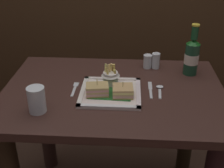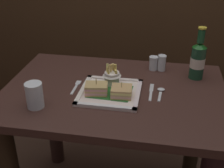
{
  "view_description": "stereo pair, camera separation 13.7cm",
  "coord_description": "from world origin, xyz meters",
  "px_view_note": "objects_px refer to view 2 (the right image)",
  "views": [
    {
      "loc": [
        0.07,
        -1.23,
        1.43
      ],
      "look_at": [
        -0.01,
        -0.02,
        0.78
      ],
      "focal_mm": 48.25,
      "sensor_mm": 36.0,
      "label": 1
    },
    {
      "loc": [
        0.21,
        -1.21,
        1.43
      ],
      "look_at": [
        -0.01,
        -0.02,
        0.78
      ],
      "focal_mm": 48.25,
      "sensor_mm": 36.0,
      "label": 2
    }
  ],
  "objects_px": {
    "fries_cup": "(112,76)",
    "pepper_shaker": "(162,64)",
    "spoon": "(161,91)",
    "salt_shaker": "(153,64)",
    "square_plate": "(110,92)",
    "sandwich_half_right": "(121,92)",
    "knife": "(151,91)",
    "sandwich_half_left": "(96,89)",
    "water_glass": "(35,97)",
    "fork": "(76,86)",
    "dining_table": "(114,121)",
    "beer_bottle": "(198,59)"
  },
  "relations": [
    {
      "from": "spoon",
      "to": "fork",
      "type": "bearing_deg",
      "value": -177.34
    },
    {
      "from": "sandwich_half_left",
      "to": "knife",
      "type": "height_order",
      "value": "sandwich_half_left"
    },
    {
      "from": "sandwich_half_right",
      "to": "fork",
      "type": "bearing_deg",
      "value": 164.01
    },
    {
      "from": "square_plate",
      "to": "knife",
      "type": "relative_size",
      "value": 1.73
    },
    {
      "from": "spoon",
      "to": "square_plate",
      "type": "bearing_deg",
      "value": -166.12
    },
    {
      "from": "square_plate",
      "to": "pepper_shaker",
      "type": "xyz_separation_m",
      "value": [
        0.22,
        0.29,
        0.03
      ]
    },
    {
      "from": "dining_table",
      "to": "beer_bottle",
      "type": "height_order",
      "value": "beer_bottle"
    },
    {
      "from": "water_glass",
      "to": "knife",
      "type": "distance_m",
      "value": 0.52
    },
    {
      "from": "spoon",
      "to": "salt_shaker",
      "type": "bearing_deg",
      "value": 101.67
    },
    {
      "from": "dining_table",
      "to": "sandwich_half_left",
      "type": "relative_size",
      "value": 9.61
    },
    {
      "from": "knife",
      "to": "salt_shaker",
      "type": "distance_m",
      "value": 0.24
    },
    {
      "from": "water_glass",
      "to": "spoon",
      "type": "relative_size",
      "value": 0.93
    },
    {
      "from": "sandwich_half_left",
      "to": "spoon",
      "type": "bearing_deg",
      "value": 16.43
    },
    {
      "from": "knife",
      "to": "salt_shaker",
      "type": "height_order",
      "value": "salt_shaker"
    },
    {
      "from": "square_plate",
      "to": "sandwich_half_right",
      "type": "height_order",
      "value": "sandwich_half_right"
    },
    {
      "from": "beer_bottle",
      "to": "pepper_shaker",
      "type": "relative_size",
      "value": 3.15
    },
    {
      "from": "dining_table",
      "to": "sandwich_half_right",
      "type": "bearing_deg",
      "value": -56.13
    },
    {
      "from": "beer_bottle",
      "to": "salt_shaker",
      "type": "height_order",
      "value": "beer_bottle"
    },
    {
      "from": "square_plate",
      "to": "fork",
      "type": "relative_size",
      "value": 2.03
    },
    {
      "from": "square_plate",
      "to": "salt_shaker",
      "type": "xyz_separation_m",
      "value": [
        0.18,
        0.29,
        0.03
      ]
    },
    {
      "from": "knife",
      "to": "salt_shaker",
      "type": "relative_size",
      "value": 2.16
    },
    {
      "from": "dining_table",
      "to": "pepper_shaker",
      "type": "distance_m",
      "value": 0.39
    },
    {
      "from": "fries_cup",
      "to": "beer_bottle",
      "type": "xyz_separation_m",
      "value": [
        0.4,
        0.16,
        0.05
      ]
    },
    {
      "from": "knife",
      "to": "sandwich_half_right",
      "type": "bearing_deg",
      "value": -147.69
    },
    {
      "from": "square_plate",
      "to": "sandwich_half_right",
      "type": "distance_m",
      "value": 0.07
    },
    {
      "from": "sandwich_half_right",
      "to": "fork",
      "type": "distance_m",
      "value": 0.24
    },
    {
      "from": "dining_table",
      "to": "square_plate",
      "type": "bearing_deg",
      "value": -106.13
    },
    {
      "from": "dining_table",
      "to": "fork",
      "type": "xyz_separation_m",
      "value": [
        -0.18,
        -0.0,
        0.18
      ]
    },
    {
      "from": "salt_shaker",
      "to": "sandwich_half_left",
      "type": "bearing_deg",
      "value": -126.13
    },
    {
      "from": "spoon",
      "to": "salt_shaker",
      "type": "distance_m",
      "value": 0.25
    },
    {
      "from": "dining_table",
      "to": "spoon",
      "type": "height_order",
      "value": "spoon"
    },
    {
      "from": "sandwich_half_right",
      "to": "pepper_shaker",
      "type": "height_order",
      "value": "pepper_shaker"
    },
    {
      "from": "beer_bottle",
      "to": "spoon",
      "type": "relative_size",
      "value": 2.2
    },
    {
      "from": "water_glass",
      "to": "salt_shaker",
      "type": "bearing_deg",
      "value": 44.45
    },
    {
      "from": "fries_cup",
      "to": "pepper_shaker",
      "type": "height_order",
      "value": "fries_cup"
    },
    {
      "from": "sandwich_half_left",
      "to": "fries_cup",
      "type": "xyz_separation_m",
      "value": [
        0.05,
        0.1,
        0.02
      ]
    },
    {
      "from": "dining_table",
      "to": "beer_bottle",
      "type": "bearing_deg",
      "value": 27.12
    },
    {
      "from": "fries_cup",
      "to": "pepper_shaker",
      "type": "xyz_separation_m",
      "value": [
        0.23,
        0.22,
        -0.02
      ]
    },
    {
      "from": "beer_bottle",
      "to": "fries_cup",
      "type": "bearing_deg",
      "value": -158.05
    },
    {
      "from": "beer_bottle",
      "to": "knife",
      "type": "height_order",
      "value": "beer_bottle"
    },
    {
      "from": "pepper_shaker",
      "to": "spoon",
      "type": "bearing_deg",
      "value": -88.67
    },
    {
      "from": "salt_shaker",
      "to": "pepper_shaker",
      "type": "relative_size",
      "value": 0.88
    },
    {
      "from": "water_glass",
      "to": "spoon",
      "type": "height_order",
      "value": "water_glass"
    },
    {
      "from": "sandwich_half_left",
      "to": "fries_cup",
      "type": "distance_m",
      "value": 0.12
    },
    {
      "from": "sandwich_half_right",
      "to": "beer_bottle",
      "type": "height_order",
      "value": "beer_bottle"
    },
    {
      "from": "square_plate",
      "to": "water_glass",
      "type": "bearing_deg",
      "value": -150.44
    },
    {
      "from": "sandwich_half_right",
      "to": "fries_cup",
      "type": "bearing_deg",
      "value": 120.9
    },
    {
      "from": "sandwich_half_left",
      "to": "sandwich_half_right",
      "type": "distance_m",
      "value": 0.11
    },
    {
      "from": "knife",
      "to": "salt_shaker",
      "type": "xyz_separation_m",
      "value": [
        -0.01,
        0.24,
        0.03
      ]
    },
    {
      "from": "sandwich_half_left",
      "to": "salt_shaker",
      "type": "distance_m",
      "value": 0.4
    }
  ]
}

